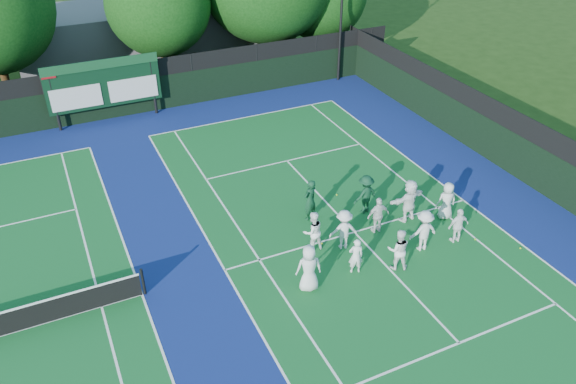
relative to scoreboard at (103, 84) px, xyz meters
name	(u,v)px	position (x,y,z in m)	size (l,w,h in m)	color
ground	(368,246)	(7.01, -15.59, -2.19)	(120.00, 120.00, 0.00)	#1D380F
court_apron	(211,274)	(1.01, -14.59, -2.19)	(34.00, 32.00, 0.01)	navy
near_court	(354,232)	(7.01, -14.59, -2.18)	(11.05, 23.85, 0.01)	#135D26
back_fence	(123,93)	(1.01, 0.41, -0.83)	(34.00, 0.08, 3.00)	black
divider_fence_right	(531,156)	(16.01, -14.59, -0.83)	(0.08, 32.00, 3.00)	black
scoreboard	(103,84)	(0.00, 0.00, 0.00)	(6.00, 0.21, 3.55)	black
clubhouse	(158,33)	(5.01, 8.41, -0.19)	(18.00, 6.00, 4.00)	slate
tree_c	(161,6)	(4.45, 3.99, 2.71)	(6.19, 6.19, 8.16)	#321F0D
tennis_ball_0	(322,244)	(5.46, -14.72, -2.16)	(0.07, 0.07, 0.07)	#BEDC19
tennis_ball_1	(337,195)	(7.70, -11.91, -2.16)	(0.07, 0.07, 0.07)	#BEDC19
tennis_ball_2	(520,248)	(12.26, -18.20, -2.16)	(0.07, 0.07, 0.07)	#BEDC19
tennis_ball_5	(475,239)	(11.06, -17.02, -2.16)	(0.07, 0.07, 0.07)	#BEDC19
player_front_0	(309,268)	(3.87, -16.73, -1.27)	(0.90, 0.58, 1.84)	white
player_front_1	(356,256)	(5.80, -16.65, -1.46)	(0.53, 0.35, 1.46)	white
player_front_2	(398,249)	(7.30, -17.09, -1.36)	(0.81, 0.63, 1.67)	white
player_front_3	(424,231)	(8.79, -16.57, -1.33)	(1.11, 0.64, 1.72)	silver
player_front_4	(458,226)	(10.30, -16.75, -1.44)	(0.88, 0.37, 1.51)	white
player_back_0	(313,231)	(5.00, -14.82, -1.35)	(0.81, 0.63, 1.67)	white
player_back_1	(344,230)	(6.11, -15.22, -1.35)	(1.08, 0.62, 1.68)	silver
player_back_2	(378,215)	(7.85, -14.91, -1.40)	(0.93, 0.39, 1.59)	silver
player_back_3	(409,200)	(9.44, -14.72, -1.26)	(1.73, 0.55, 1.86)	white
player_back_4	(447,201)	(10.92, -15.25, -1.37)	(0.81, 0.52, 1.65)	silver
coach_left	(310,200)	(5.82, -12.97, -1.27)	(0.67, 0.44, 1.83)	#0F3921
coach_right	(365,194)	(8.13, -13.50, -1.32)	(1.12, 0.65, 1.74)	#0F3821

